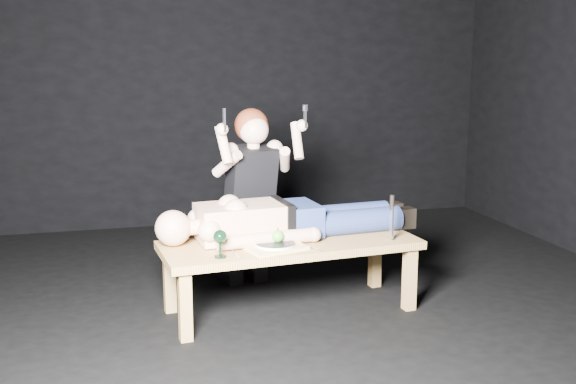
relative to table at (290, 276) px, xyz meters
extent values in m
plane|color=black|center=(0.06, -0.07, -0.23)|extent=(5.00, 5.00, 0.00)
plane|color=black|center=(0.06, 2.43, 1.27)|extent=(5.00, 0.00, 5.00)
cube|color=tan|center=(0.00, 0.00, 0.00)|extent=(1.62, 0.73, 0.45)
cube|color=tan|center=(-0.13, -0.14, 0.24)|extent=(0.39, 0.33, 0.02)
cylinder|color=white|center=(-0.13, -0.14, 0.25)|extent=(0.28, 0.28, 0.02)
sphere|color=green|center=(-0.11, -0.14, 0.30)|extent=(0.07, 0.07, 0.07)
cube|color=#B2B2B7|center=(-0.38, -0.21, 0.23)|extent=(0.03, 0.17, 0.01)
cube|color=#B2B2B7|center=(0.09, -0.19, 0.23)|extent=(0.06, 0.16, 0.01)
cube|color=#B2B2B7|center=(-0.02, -0.08, 0.23)|extent=(0.12, 0.14, 0.01)
camera|label=1|loc=(-1.07, -3.97, 1.36)|focal=43.09mm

